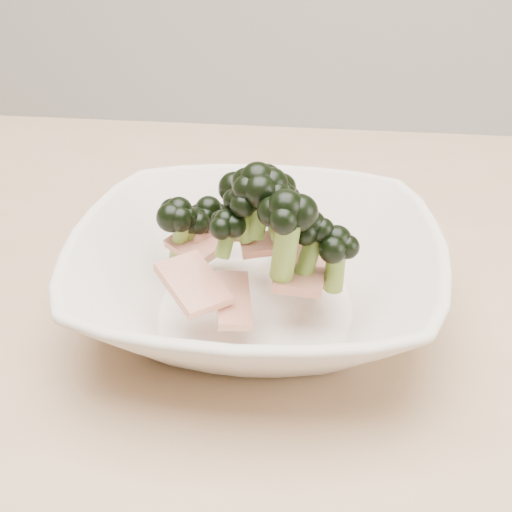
# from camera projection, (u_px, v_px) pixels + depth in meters

# --- Properties ---
(dining_table) EXTENTS (1.20, 0.80, 0.75)m
(dining_table) POSITION_uv_depth(u_px,v_px,m) (202.00, 388.00, 0.62)
(dining_table) COLOR tan
(dining_table) RESTS_ON ground
(broccoli_dish) EXTENTS (0.28, 0.28, 0.13)m
(broccoli_dish) POSITION_uv_depth(u_px,v_px,m) (256.00, 268.00, 0.53)
(broccoli_dish) COLOR beige
(broccoli_dish) RESTS_ON dining_table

